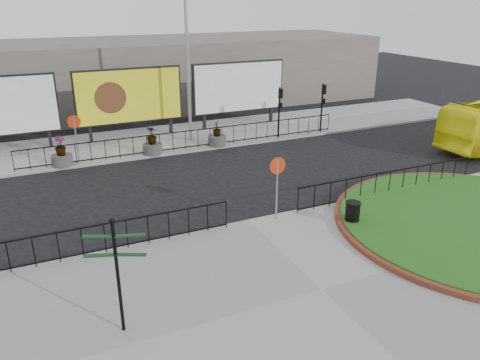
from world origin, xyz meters
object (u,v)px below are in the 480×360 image
planter_c (217,137)px  fingerpost_sign (117,265)px  litter_bin (352,214)px  billboard_mid (129,96)px  lamp_post (188,58)px  planter_a (62,155)px  planter_b (152,144)px

planter_c → fingerpost_sign: bearing=-120.4°
fingerpost_sign → litter_bin: fingerpost_sign is taller
fingerpost_sign → planter_c: fingerpost_sign is taller
litter_bin → planter_c: size_ratio=0.66×
fingerpost_sign → planter_c: size_ratio=2.22×
litter_bin → billboard_mid: bearing=107.7°
lamp_post → planter_a: 8.57m
fingerpost_sign → planter_b: 14.52m
billboard_mid → planter_c: billboard_mid is taller
billboard_mid → planter_b: bearing=-85.2°
litter_bin → planter_c: 11.43m
lamp_post → planter_a: (-7.30, -1.60, -4.19)m
lamp_post → planter_c: lamp_post is taller
planter_c → billboard_mid: bearing=138.5°
litter_bin → planter_b: planter_b is taller
billboard_mid → lamp_post: bearing=-33.3°
planter_c → litter_bin: bearing=-86.2°
planter_b → fingerpost_sign: bearing=-107.5°
lamp_post → fingerpost_sign: 17.15m
lamp_post → fingerpost_sign: bearing=-114.6°
planter_b → billboard_mid: bearing=94.8°
lamp_post → planter_c: bearing=-57.4°
fingerpost_sign → planter_b: fingerpost_sign is taller
planter_c → lamp_post: bearing=122.6°
lamp_post → planter_b: (-2.71, -1.60, -4.20)m
billboard_mid → fingerpost_sign: bearing=-103.1°
billboard_mid → litter_bin: billboard_mid is taller
fingerpost_sign → planter_b: size_ratio=2.10×
planter_a → planter_c: 8.33m
litter_bin → planter_c: (-0.76, 11.41, -0.02)m
billboard_mid → planter_c: bearing=-41.5°
planter_b → planter_c: (3.73, 0.00, -0.05)m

